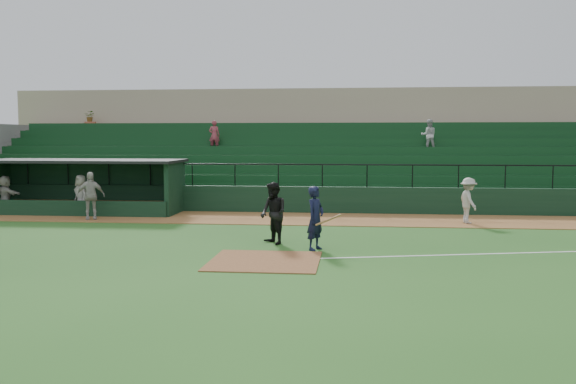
# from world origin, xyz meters

# --- Properties ---
(ground) EXTENTS (90.00, 90.00, 0.00)m
(ground) POSITION_xyz_m (0.00, 0.00, 0.00)
(ground) COLOR #23531B
(ground) RESTS_ON ground
(warning_track) EXTENTS (40.00, 4.00, 0.03)m
(warning_track) POSITION_xyz_m (0.00, 8.00, 0.01)
(warning_track) COLOR brown
(warning_track) RESTS_ON ground
(home_plate_dirt) EXTENTS (3.00, 3.00, 0.03)m
(home_plate_dirt) POSITION_xyz_m (0.00, -1.00, 0.01)
(home_plate_dirt) COLOR brown
(home_plate_dirt) RESTS_ON ground
(foul_line) EXTENTS (17.49, 4.44, 0.01)m
(foul_line) POSITION_xyz_m (8.00, 1.20, 0.01)
(foul_line) COLOR white
(foul_line) RESTS_ON ground
(stadium_structure) EXTENTS (38.00, 13.08, 6.40)m
(stadium_structure) POSITION_xyz_m (-0.00, 16.46, 2.30)
(stadium_structure) COLOR black
(stadium_structure) RESTS_ON ground
(dugout) EXTENTS (8.90, 3.20, 2.42)m
(dugout) POSITION_xyz_m (-9.75, 9.56, 1.33)
(dugout) COLOR black
(dugout) RESTS_ON ground
(batter_at_plate) EXTENTS (1.17, 0.84, 1.94)m
(batter_at_plate) POSITION_xyz_m (1.28, 0.93, 0.97)
(batter_at_plate) COLOR black
(batter_at_plate) RESTS_ON ground
(umpire) EXTENTS (1.19, 1.22, 1.99)m
(umpire) POSITION_xyz_m (-0.13, 1.83, 0.99)
(umpire) COLOR black
(umpire) RESTS_ON ground
(runner) EXTENTS (0.91, 1.28, 1.80)m
(runner) POSITION_xyz_m (6.92, 7.25, 0.93)
(runner) COLOR #A8A39D
(runner) RESTS_ON warning_track
(dugout_player_a) EXTENTS (1.25, 0.91, 1.97)m
(dugout_player_a) POSITION_xyz_m (-8.42, 6.79, 1.01)
(dugout_player_a) COLOR #ACA6A0
(dugout_player_a) RESTS_ON warning_track
(dugout_player_b) EXTENTS (1.02, 0.97, 1.75)m
(dugout_player_b) POSITION_xyz_m (-9.49, 8.27, 0.91)
(dugout_player_b) COLOR #9E9893
(dugout_player_b) RESTS_ON warning_track
(dugout_player_c) EXTENTS (1.63, 1.18, 1.71)m
(dugout_player_c) POSITION_xyz_m (-12.96, 8.19, 0.88)
(dugout_player_c) COLOR gray
(dugout_player_c) RESTS_ON warning_track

